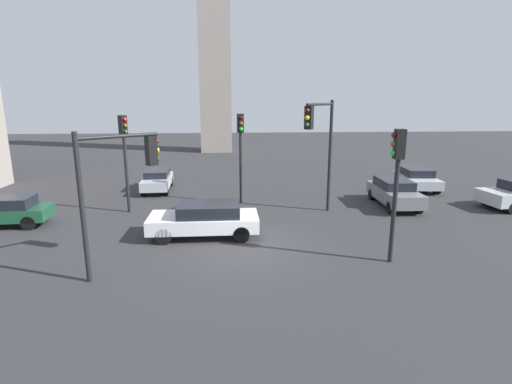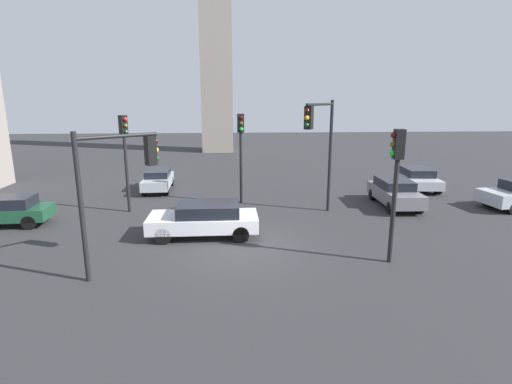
# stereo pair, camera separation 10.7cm
# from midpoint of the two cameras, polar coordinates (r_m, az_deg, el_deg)

# --- Properties ---
(ground_plane) EXTENTS (109.59, 109.59, 0.00)m
(ground_plane) POSITION_cam_midpoint_polar(r_m,az_deg,el_deg) (15.30, -2.36, -8.43)
(ground_plane) COLOR #2D2D30
(traffic_light_0) EXTENTS (0.46, 0.33, 4.71)m
(traffic_light_0) POSITION_cam_midpoint_polar(r_m,az_deg,el_deg) (14.13, 19.57, 2.92)
(traffic_light_0) COLOR black
(traffic_light_0) RESTS_ON ground_plane
(traffic_light_1) EXTENTS (0.48, 0.46, 4.91)m
(traffic_light_1) POSITION_cam_midpoint_polar(r_m,az_deg,el_deg) (20.68, -18.70, 6.43)
(traffic_light_1) COLOR black
(traffic_light_1) RESTS_ON ground_plane
(traffic_light_2) EXTENTS (2.23, 1.84, 4.75)m
(traffic_light_2) POSITION_cam_midpoint_polar(r_m,az_deg,el_deg) (13.39, -19.43, 2.69)
(traffic_light_2) COLOR black
(traffic_light_2) RESTS_ON ground_plane
(traffic_light_3) EXTENTS (1.94, 2.80, 5.64)m
(traffic_light_3) POSITION_cam_midpoint_polar(r_m,az_deg,el_deg) (18.82, 9.24, 8.16)
(traffic_light_3) COLOR black
(traffic_light_3) RESTS_ON ground_plane
(traffic_light_4) EXTENTS (0.37, 0.48, 4.92)m
(traffic_light_4) POSITION_cam_midpoint_polar(r_m,az_deg,el_deg) (21.48, -2.40, 7.36)
(traffic_light_4) COLOR black
(traffic_light_4) RESTS_ON ground_plane
(car_0) EXTENTS (1.74, 3.99, 1.30)m
(car_0) POSITION_cam_midpoint_polar(r_m,az_deg,el_deg) (25.68, -14.25, 1.75)
(car_0) COLOR #ADB2B7
(car_0) RESTS_ON ground_plane
(car_1) EXTENTS (2.14, 4.13, 1.34)m
(car_1) POSITION_cam_midpoint_polar(r_m,az_deg,el_deg) (27.39, 22.20, 1.90)
(car_1) COLOR #ADB2B7
(car_1) RESTS_ON ground_plane
(car_2) EXTENTS (4.57, 1.98, 1.43)m
(car_2) POSITION_cam_midpoint_polar(r_m,az_deg,el_deg) (16.71, -7.57, -3.88)
(car_2) COLOR silver
(car_2) RESTS_ON ground_plane
(car_3) EXTENTS (4.13, 1.83, 1.36)m
(car_3) POSITION_cam_midpoint_polar(r_m,az_deg,el_deg) (21.27, -32.95, -2.32)
(car_3) COLOR #19472D
(car_3) RESTS_ON ground_plane
(car_4) EXTENTS (1.85, 4.29, 1.46)m
(car_4) POSITION_cam_midpoint_polar(r_m,az_deg,el_deg) (22.54, 19.32, 0.00)
(car_4) COLOR slate
(car_4) RESTS_ON ground_plane
(skyline_tower) EXTENTS (3.35, 3.35, 23.34)m
(skyline_tower) POSITION_cam_midpoint_polar(r_m,az_deg,el_deg) (44.77, -6.10, 20.95)
(skyline_tower) COLOR gray
(skyline_tower) RESTS_ON ground_plane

